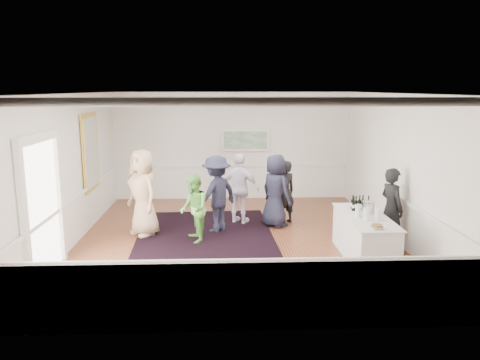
{
  "coord_description": "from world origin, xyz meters",
  "views": [
    {
      "loc": [
        -0.32,
        -9.93,
        3.3
      ],
      "look_at": [
        0.09,
        0.2,
        1.31
      ],
      "focal_mm": 35.0,
      "sensor_mm": 36.0,
      "label": 1
    }
  ],
  "objects_px": {
    "guest_lilac": "(240,189)",
    "ice_bucket": "(368,208)",
    "guest_green": "(194,209)",
    "serving_table": "(364,237)",
    "bartender": "(391,208)",
    "guest_dark_b": "(285,192)",
    "guest_dark_a": "(217,194)",
    "nut_bowl": "(377,227)",
    "guest_tan": "(143,193)",
    "guest_navy": "(275,191)"
  },
  "relations": [
    {
      "from": "guest_dark_a",
      "to": "guest_navy",
      "type": "relative_size",
      "value": 1.02
    },
    {
      "from": "guest_lilac",
      "to": "ice_bucket",
      "type": "xyz_separation_m",
      "value": [
        2.43,
        -2.35,
        0.1
      ]
    },
    {
      "from": "serving_table",
      "to": "ice_bucket",
      "type": "distance_m",
      "value": 0.59
    },
    {
      "from": "bartender",
      "to": "guest_lilac",
      "type": "relative_size",
      "value": 0.98
    },
    {
      "from": "serving_table",
      "to": "ice_bucket",
      "type": "height_order",
      "value": "ice_bucket"
    },
    {
      "from": "ice_bucket",
      "to": "guest_dark_b",
      "type": "bearing_deg",
      "value": 119.82
    },
    {
      "from": "bartender",
      "to": "guest_dark_b",
      "type": "height_order",
      "value": "bartender"
    },
    {
      "from": "guest_green",
      "to": "guest_navy",
      "type": "height_order",
      "value": "guest_navy"
    },
    {
      "from": "guest_tan",
      "to": "ice_bucket",
      "type": "relative_size",
      "value": 7.57
    },
    {
      "from": "serving_table",
      "to": "guest_tan",
      "type": "xyz_separation_m",
      "value": [
        -4.57,
        1.69,
        0.55
      ]
    },
    {
      "from": "serving_table",
      "to": "bartender",
      "type": "relative_size",
      "value": 1.25
    },
    {
      "from": "guest_dark_a",
      "to": "ice_bucket",
      "type": "xyz_separation_m",
      "value": [
        3.01,
        -1.7,
        0.08
      ]
    },
    {
      "from": "guest_dark_b",
      "to": "nut_bowl",
      "type": "xyz_separation_m",
      "value": [
        1.18,
        -3.37,
        0.11
      ]
    },
    {
      "from": "guest_dark_b",
      "to": "guest_navy",
      "type": "bearing_deg",
      "value": 19.84
    },
    {
      "from": "ice_bucket",
      "to": "nut_bowl",
      "type": "distance_m",
      "value": 1.05
    },
    {
      "from": "bartender",
      "to": "ice_bucket",
      "type": "height_order",
      "value": "bartender"
    },
    {
      "from": "guest_navy",
      "to": "ice_bucket",
      "type": "xyz_separation_m",
      "value": [
        1.6,
        -2.06,
        0.1
      ]
    },
    {
      "from": "bartender",
      "to": "guest_dark_b",
      "type": "xyz_separation_m",
      "value": [
        -1.96,
        1.94,
        -0.07
      ]
    },
    {
      "from": "bartender",
      "to": "guest_tan",
      "type": "relative_size",
      "value": 0.87
    },
    {
      "from": "guest_lilac",
      "to": "nut_bowl",
      "type": "distance_m",
      "value": 4.09
    },
    {
      "from": "serving_table",
      "to": "guest_lilac",
      "type": "distance_m",
      "value": 3.49
    },
    {
      "from": "guest_green",
      "to": "guest_tan",
      "type": "bearing_deg",
      "value": -128.85
    },
    {
      "from": "guest_tan",
      "to": "guest_lilac",
      "type": "xyz_separation_m",
      "value": [
        2.23,
        0.86,
        -0.11
      ]
    },
    {
      "from": "guest_dark_a",
      "to": "nut_bowl",
      "type": "distance_m",
      "value": 3.96
    },
    {
      "from": "guest_lilac",
      "to": "guest_dark_a",
      "type": "relative_size",
      "value": 0.97
    },
    {
      "from": "guest_green",
      "to": "guest_navy",
      "type": "distance_m",
      "value": 2.2
    },
    {
      "from": "guest_navy",
      "to": "guest_lilac",
      "type": "bearing_deg",
      "value": 33.46
    },
    {
      "from": "ice_bucket",
      "to": "nut_bowl",
      "type": "xyz_separation_m",
      "value": [
        -0.15,
        -1.04,
        -0.08
      ]
    },
    {
      "from": "guest_tan",
      "to": "guest_dark_a",
      "type": "distance_m",
      "value": 1.67
    },
    {
      "from": "bartender",
      "to": "serving_table",
      "type": "bearing_deg",
      "value": 110.68
    },
    {
      "from": "guest_tan",
      "to": "ice_bucket",
      "type": "bearing_deg",
      "value": 33.21
    },
    {
      "from": "guest_green",
      "to": "serving_table",
      "type": "bearing_deg",
      "value": 57.04
    },
    {
      "from": "guest_lilac",
      "to": "guest_dark_a",
      "type": "bearing_deg",
      "value": 76.46
    },
    {
      "from": "guest_dark_b",
      "to": "ice_bucket",
      "type": "xyz_separation_m",
      "value": [
        1.34,
        -2.33,
        0.19
      ]
    },
    {
      "from": "guest_lilac",
      "to": "guest_dark_a",
      "type": "xyz_separation_m",
      "value": [
        -0.58,
        -0.65,
        0.02
      ]
    },
    {
      "from": "guest_lilac",
      "to": "guest_dark_a",
      "type": "distance_m",
      "value": 0.87
    },
    {
      "from": "ice_bucket",
      "to": "nut_bowl",
      "type": "bearing_deg",
      "value": -98.37
    },
    {
      "from": "nut_bowl",
      "to": "guest_dark_b",
      "type": "bearing_deg",
      "value": 109.37
    },
    {
      "from": "bartender",
      "to": "nut_bowl",
      "type": "height_order",
      "value": "bartender"
    },
    {
      "from": "guest_lilac",
      "to": "guest_dark_b",
      "type": "relative_size",
      "value": 1.11
    },
    {
      "from": "serving_table",
      "to": "guest_dark_b",
      "type": "bearing_deg",
      "value": 116.08
    },
    {
      "from": "guest_tan",
      "to": "guest_dark_a",
      "type": "bearing_deg",
      "value": 58.15
    },
    {
      "from": "guest_dark_b",
      "to": "bartender",
      "type": "bearing_deg",
      "value": 109.4
    },
    {
      "from": "guest_dark_a",
      "to": "serving_table",
      "type": "bearing_deg",
      "value": 101.97
    },
    {
      "from": "nut_bowl",
      "to": "guest_green",
      "type": "bearing_deg",
      "value": 149.2
    },
    {
      "from": "nut_bowl",
      "to": "guest_tan",
      "type": "bearing_deg",
      "value": 150.73
    },
    {
      "from": "guest_green",
      "to": "guest_lilac",
      "type": "height_order",
      "value": "guest_lilac"
    },
    {
      "from": "serving_table",
      "to": "guest_dark_b",
      "type": "distance_m",
      "value": 2.84
    },
    {
      "from": "guest_dark_b",
      "to": "nut_bowl",
      "type": "bearing_deg",
      "value": 83.46
    },
    {
      "from": "guest_tan",
      "to": "nut_bowl",
      "type": "height_order",
      "value": "guest_tan"
    }
  ]
}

